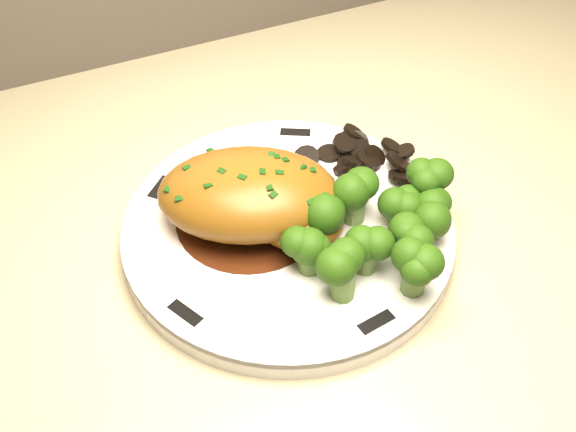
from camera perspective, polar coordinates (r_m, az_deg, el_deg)
name	(u,v)px	position (r m, az deg, el deg)	size (l,w,h in m)	color
counter	(468,373)	(1.15, 14.07, -11.92)	(2.18, 0.72, 1.06)	brown
plate	(288,232)	(0.64, 0.00, -1.24)	(0.29, 0.29, 0.02)	white
rim_accent_0	(295,133)	(0.73, 0.59, 6.61)	(0.03, 0.01, 0.00)	black
rim_accent_1	(160,187)	(0.68, -10.07, 2.24)	(0.03, 0.01, 0.00)	black
rim_accent_2	(185,313)	(0.58, -8.11, -7.62)	(0.03, 0.01, 0.00)	black
rim_accent_3	(376,322)	(0.57, 6.99, -8.34)	(0.03, 0.01, 0.00)	black
rim_accent_4	(423,198)	(0.67, 10.60, 1.41)	(0.03, 0.01, 0.00)	black
gravy_pool	(250,218)	(0.64, -3.06, -0.19)	(0.13, 0.13, 0.00)	#3A180A
chicken_breast	(254,197)	(0.62, -2.68, 1.48)	(0.19, 0.16, 0.06)	brown
mushroom_pile	(360,168)	(0.68, 5.68, 3.83)	(0.11, 0.08, 0.03)	black
broccoli_florets	(380,228)	(0.60, 7.29, -0.94)	(0.16, 0.12, 0.05)	#547531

